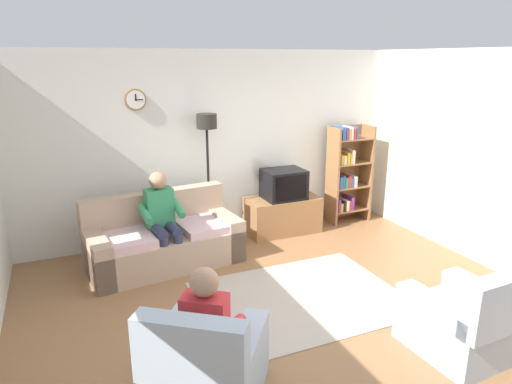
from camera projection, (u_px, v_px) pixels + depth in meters
The scene contains 12 objects.
ground_plane at pixel (298, 318), 4.72m from camera, with size 12.00×12.00×0.00m, color #8C603D.
back_wall_assembly at pixel (213, 145), 6.68m from camera, with size 6.20×0.17×2.70m.
couch at pixel (164, 241), 5.87m from camera, with size 1.99×1.10×0.90m.
tv_stand at pixel (282, 215), 6.98m from camera, with size 1.10×0.56×0.55m.
tv at pixel (284, 184), 6.82m from camera, with size 0.60×0.49×0.44m.
bookshelf at pixel (346, 172), 7.34m from camera, with size 0.68×0.36×1.56m.
floor_lamp at pixel (207, 143), 6.31m from camera, with size 0.28×0.28×1.85m.
armchair_near_window at pixel (207, 366), 3.52m from camera, with size 1.16×1.18×0.90m.
armchair_near_bookshelf at pixel (464, 323), 4.11m from camera, with size 0.84×0.92×0.90m.
area_rug at pixel (301, 298), 5.10m from camera, with size 2.20×1.70×0.01m, color #AD9E8E.
person_on_couch at pixel (162, 216), 5.66m from camera, with size 0.55×0.57×1.24m.
person_in_left_armchair at pixel (209, 324), 3.52m from camera, with size 0.62×0.64×1.12m.
Camera 1 is at (-2.06, -3.64, 2.58)m, focal length 32.06 mm.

